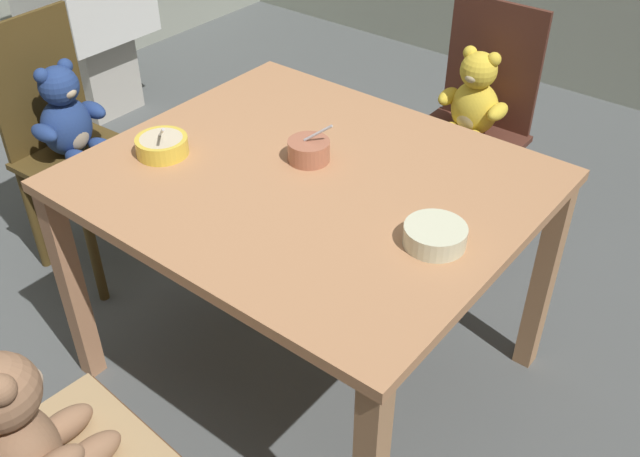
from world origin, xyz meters
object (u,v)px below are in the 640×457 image
teddy_chair_far_center (473,113)px  porridge_bowl_terracotta_center (309,150)px  sink_basin (87,17)px  teddy_chair_near_left (70,131)px  porridge_bowl_yellow_near_left (162,145)px  dining_table (309,204)px  porridge_bowl_cream_near_right (435,235)px

teddy_chair_far_center → porridge_bowl_terracotta_center: size_ratio=7.64×
teddy_chair_far_center → sink_basin: size_ratio=1.21×
teddy_chair_near_left → porridge_bowl_yellow_near_left: (0.64, -0.10, 0.22)m
teddy_chair_near_left → teddy_chair_far_center: teddy_chair_near_left is taller
dining_table → porridge_bowl_terracotta_center: size_ratio=9.62×
porridge_bowl_yellow_near_left → porridge_bowl_terracotta_center: porridge_bowl_yellow_near_left is taller
teddy_chair_far_center → porridge_bowl_yellow_near_left: teddy_chair_far_center is taller
porridge_bowl_yellow_near_left → porridge_bowl_cream_near_right: 0.84m
porridge_bowl_terracotta_center → sink_basin: size_ratio=0.16×
teddy_chair_near_left → porridge_bowl_cream_near_right: bearing=-2.2°
porridge_bowl_yellow_near_left → porridge_bowl_cream_near_right: (0.83, 0.12, -0.00)m
teddy_chair_near_left → porridge_bowl_terracotta_center: 1.03m
sink_basin → teddy_chair_far_center: bearing=5.6°
teddy_chair_near_left → porridge_bowl_yellow_near_left: bearing=-11.8°
teddy_chair_near_left → porridge_bowl_cream_near_right: teddy_chair_near_left is taller
dining_table → sink_basin: bearing=159.8°
teddy_chair_near_left → sink_basin: size_ratio=1.22×
porridge_bowl_terracotta_center → teddy_chair_far_center: bearing=86.1°
dining_table → teddy_chair_far_center: size_ratio=1.26×
sink_basin → porridge_bowl_yellow_near_left: bearing=-29.1°
dining_table → porridge_bowl_yellow_near_left: 0.45m
porridge_bowl_cream_near_right → sink_basin: 2.62m
teddy_chair_near_left → sink_basin: teddy_chair_near_left is taller
dining_table → porridge_bowl_cream_near_right: 0.44m
porridge_bowl_cream_near_right → sink_basin: size_ratio=0.20×
teddy_chair_far_center → porridge_bowl_cream_near_right: 1.11m
dining_table → porridge_bowl_terracotta_center: bearing=128.6°
sink_basin → dining_table: bearing=-20.2°
dining_table → porridge_bowl_cream_near_right: porridge_bowl_cream_near_right is taller
teddy_chair_near_left → sink_basin: 1.30m
dining_table → porridge_bowl_cream_near_right: bearing=-6.5°
porridge_bowl_cream_near_right → dining_table: bearing=173.5°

